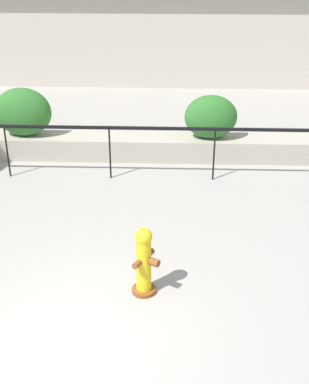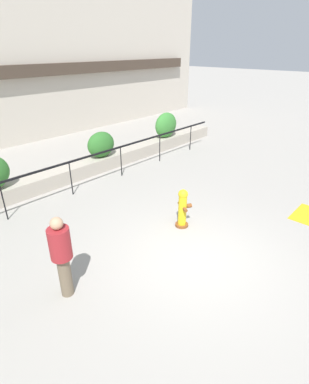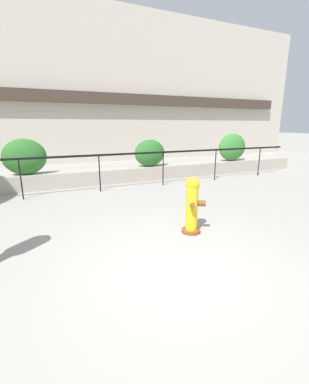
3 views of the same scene
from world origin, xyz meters
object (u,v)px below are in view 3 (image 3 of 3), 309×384
Objects in this scene: fire_hydrant at (192,205)px; hedge_bush_2 at (150,153)px; hedge_bush_3 at (232,147)px; hedge_bush_1 at (25,157)px.

hedge_bush_2 is at bearing 76.17° from fire_hydrant.
hedge_bush_3 is at bearing 0.00° from hedge_bush_2.
hedge_bush_2 is at bearing 180.00° from hedge_bush_3.
hedge_bush_3 is at bearing 0.00° from hedge_bush_1.
hedge_bush_3 is (7.99, 0.00, 0.02)m from hedge_bush_1.
hedge_bush_3 reaches higher than hedge_bush_1.
fire_hydrant is at bearing -103.83° from hedge_bush_2.
hedge_bush_2 is at bearing 0.00° from hedge_bush_1.
hedge_bush_3 is at bearing 44.26° from fire_hydrant.
fire_hydrant is at bearing -135.74° from hedge_bush_3.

